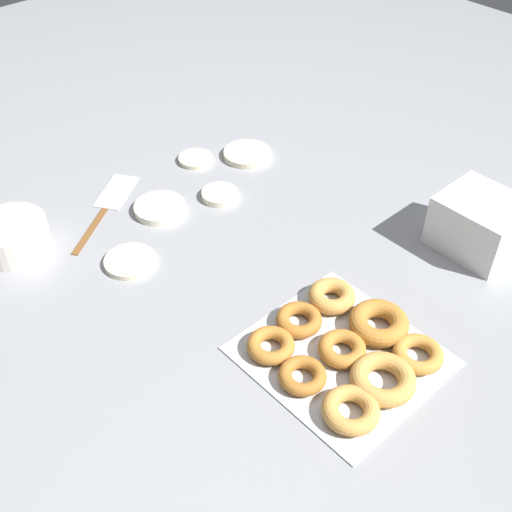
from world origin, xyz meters
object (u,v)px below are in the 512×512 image
Objects in this scene: batter_bowl at (12,236)px; spatula at (111,199)px; pancake_2 at (160,208)px; pancake_4 at (130,261)px; pancake_0 at (247,154)px; donut_tray at (348,350)px; container_stack at (479,224)px; pancake_3 at (196,159)px; pancake_1 at (220,195)px.

spatula is (0.23, 0.01, -0.03)m from batter_bowl.
batter_bowl reaches higher than pancake_2.
pancake_2 is 0.17m from pancake_4.
spatula is at bearing 168.29° from pancake_0.
pancake_0 is 0.35m from spatula.
container_stack is at bearing 2.83° from donut_tray.
donut_tray is 2.10× the size of batter_bowl.
batter_bowl is (-0.57, 0.06, 0.02)m from pancake_0.
pancake_2 is 0.77× the size of batter_bowl.
spatula is at bearing 126.22° from container_stack.
pancake_4 is at bearing -53.41° from batter_bowl.
donut_tray is 1.94× the size of container_stack.
pancake_2 is at bearing -18.37° from batter_bowl.
pancake_2 reaches higher than pancake_3.
pancake_0 is 0.28m from pancake_2.
batter_bowl is at bearing 138.16° from container_stack.
batter_bowl reaches higher than spatula.
batter_bowl is 0.23m from spatula.
pancake_0 is 0.57m from container_stack.
spatula is at bearing 2.32° from batter_bowl.
spatula is at bearing 140.12° from pancake_1.
batter_bowl is at bearing 173.87° from pancake_0.
pancake_1 is at bearing -21.24° from pancake_2.
pancake_2 is at bearing -173.12° from pancake_0.
pancake_0 is 0.57m from batter_bowl.
pancake_1 is 0.27× the size of donut_tray.
spatula is at bearing 67.04° from pancake_4.
container_stack reaches higher than pancake_1.
donut_tray is at bearing -177.17° from container_stack.
donut_tray reaches higher than pancake_0.
donut_tray is at bearing -90.50° from pancake_2.
spatula is (-0.06, 0.10, -0.01)m from pancake_2.
pancake_1 is at bearing -108.99° from pancake_3.
batter_bowl is (-0.14, 0.19, 0.03)m from pancake_4.
pancake_1 is 0.32× the size of spatula.
pancake_2 is 0.37× the size of donut_tray.
container_stack is (0.40, 0.02, 0.04)m from donut_tray.
container_stack is 0.77m from spatula.
pancake_3 is 0.66m from container_stack.
donut_tray is at bearing -66.05° from batter_bowl.
donut_tray is (-0.29, -0.57, 0.01)m from pancake_0.
pancake_0 is 1.41× the size of pancake_1.
donut_tray is at bearing -72.60° from pancake_4.
pancake_3 is 0.81× the size of pancake_4.
spatula is at bearing 118.66° from pancake_2.
pancake_3 is at bearing 74.01° from donut_tray.
pancake_4 is 0.69m from container_stack.
container_stack is (0.12, -0.55, 0.05)m from pancake_0.
pancake_0 is at bearing 63.41° from donut_tray.
donut_tray is (-0.13, -0.49, 0.01)m from pancake_1.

